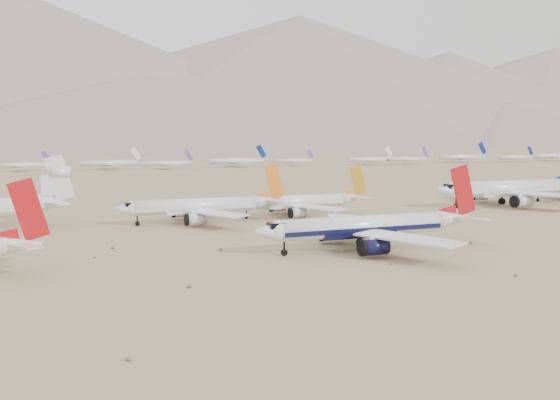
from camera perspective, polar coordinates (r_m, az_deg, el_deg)
name	(u,v)px	position (r m, az deg, el deg)	size (l,w,h in m)	color
ground	(380,252)	(132.23, 9.15, -4.75)	(7000.00, 7000.00, 0.00)	olive
main_airliner	(371,226)	(134.84, 8.33, -2.40)	(50.68, 49.50, 17.88)	silver
row2_navy_widebody	(512,189)	(228.59, 20.41, 0.97)	(58.44, 57.14, 20.79)	silver
row2_gold_tail	(299,202)	(187.40, 1.76, -0.17)	(42.70, 41.76, 15.20)	silver
row2_orange_tail	(203,206)	(174.56, -7.09, -0.57)	(45.76, 44.76, 16.32)	silver
distant_storage_row	(234,161)	(457.85, -4.19, 3.54)	(665.90, 51.29, 15.20)	silver
mountain_range	(85,71)	(1772.60, -17.38, 11.19)	(7354.00, 3024.00, 470.00)	slate
foothills	(330,114)	(1349.65, 4.57, 7.89)	(4637.50, 1395.00, 155.00)	slate
desert_scrub	(416,277)	(109.78, 12.33, -6.90)	(261.14, 123.28, 0.63)	brown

